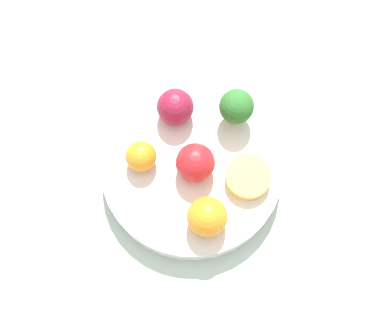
# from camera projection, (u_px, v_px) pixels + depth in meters

# --- Properties ---
(ground_plane) EXTENTS (6.00, 6.00, 0.00)m
(ground_plane) POSITION_uv_depth(u_px,v_px,m) (192.00, 177.00, 0.75)
(ground_plane) COLOR gray
(table_surface) EXTENTS (1.20, 1.20, 0.02)m
(table_surface) POSITION_uv_depth(u_px,v_px,m) (192.00, 175.00, 0.74)
(table_surface) COLOR #B2C6B2
(table_surface) RESTS_ON ground_plane
(bowl) EXTENTS (0.24, 0.24, 0.03)m
(bowl) POSITION_uv_depth(u_px,v_px,m) (192.00, 169.00, 0.71)
(bowl) COLOR silver
(bowl) RESTS_ON table_surface
(broccoli) EXTENTS (0.05, 0.05, 0.06)m
(broccoli) POSITION_uv_depth(u_px,v_px,m) (236.00, 107.00, 0.69)
(broccoli) COLOR #8CB76B
(broccoli) RESTS_ON bowl
(apple_red) EXTENTS (0.05, 0.05, 0.05)m
(apple_red) POSITION_uv_depth(u_px,v_px,m) (175.00, 107.00, 0.69)
(apple_red) COLOR maroon
(apple_red) RESTS_ON bowl
(apple_green) EXTENTS (0.05, 0.05, 0.05)m
(apple_green) POSITION_uv_depth(u_px,v_px,m) (196.00, 162.00, 0.67)
(apple_green) COLOR red
(apple_green) RESTS_ON bowl
(orange_front) EXTENTS (0.05, 0.05, 0.05)m
(orange_front) POSITION_uv_depth(u_px,v_px,m) (207.00, 217.00, 0.65)
(orange_front) COLOR orange
(orange_front) RESTS_ON bowl
(orange_back) EXTENTS (0.04, 0.04, 0.04)m
(orange_back) POSITION_uv_depth(u_px,v_px,m) (141.00, 156.00, 0.68)
(orange_back) COLOR orange
(orange_back) RESTS_ON bowl
(small_cup) EXTENTS (0.06, 0.06, 0.02)m
(small_cup) POSITION_uv_depth(u_px,v_px,m) (248.00, 177.00, 0.68)
(small_cup) COLOR #F4CC4C
(small_cup) RESTS_ON bowl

